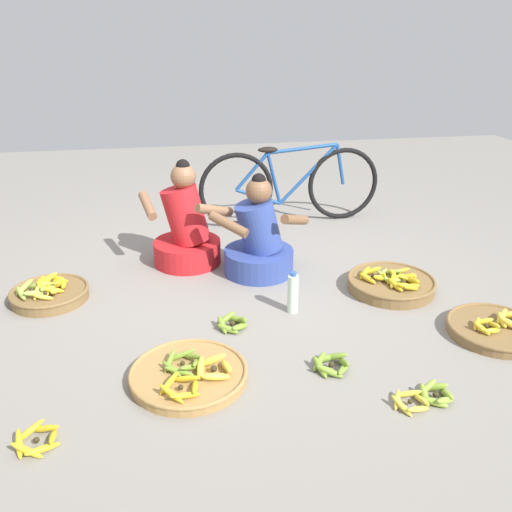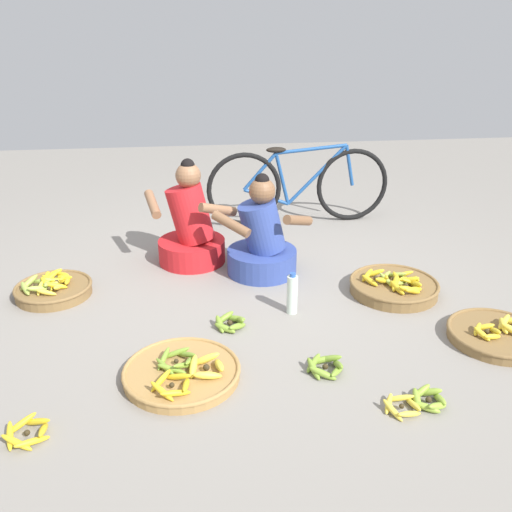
{
  "view_description": "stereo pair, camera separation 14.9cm",
  "coord_description": "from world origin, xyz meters",
  "px_view_note": "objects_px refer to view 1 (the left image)",
  "views": [
    {
      "loc": [
        -0.55,
        -3.37,
        1.73
      ],
      "look_at": [
        0.0,
        -0.2,
        0.35
      ],
      "focal_mm": 38.03,
      "sensor_mm": 36.0,
      "label": 1
    },
    {
      "loc": [
        -0.41,
        -3.39,
        1.73
      ],
      "look_at": [
        0.0,
        -0.2,
        0.35
      ],
      "focal_mm": 38.03,
      "sensor_mm": 36.0,
      "label": 2
    }
  ],
  "objects_px": {
    "banana_basket_near_vendor": "(189,374)",
    "loose_bananas_mid_right": "(36,440)",
    "bicycle_leaning": "(290,185)",
    "loose_bananas_front_left": "(233,323)",
    "loose_bananas_front_right": "(426,397)",
    "water_bottle": "(293,293)",
    "banana_basket_near_bicycle": "(49,293)",
    "vendor_woman_front": "(259,242)",
    "loose_bananas_back_center": "(331,364)",
    "vendor_woman_behind": "(186,231)",
    "banana_basket_back_right": "(391,283)",
    "banana_basket_back_left": "(496,328)"
  },
  "relations": [
    {
      "from": "banana_basket_near_bicycle",
      "to": "loose_bananas_front_right",
      "type": "xyz_separation_m",
      "value": [
        2.03,
        -1.45,
        -0.02
      ]
    },
    {
      "from": "bicycle_leaning",
      "to": "banana_basket_back_right",
      "type": "xyz_separation_m",
      "value": [
        0.38,
        -1.52,
        -0.3
      ]
    },
    {
      "from": "loose_bananas_mid_right",
      "to": "water_bottle",
      "type": "relative_size",
      "value": 0.82
    },
    {
      "from": "bicycle_leaning",
      "to": "banana_basket_near_bicycle",
      "type": "xyz_separation_m",
      "value": [
        -1.97,
        -1.26,
        -0.31
      ]
    },
    {
      "from": "banana_basket_near_vendor",
      "to": "banana_basket_near_bicycle",
      "type": "height_order",
      "value": "banana_basket_near_bicycle"
    },
    {
      "from": "bicycle_leaning",
      "to": "banana_basket_near_vendor",
      "type": "distance_m",
      "value": 2.59
    },
    {
      "from": "vendor_woman_behind",
      "to": "banana_basket_near_bicycle",
      "type": "distance_m",
      "value": 1.09
    },
    {
      "from": "loose_bananas_front_left",
      "to": "banana_basket_back_right",
      "type": "bearing_deg",
      "value": 15.16
    },
    {
      "from": "bicycle_leaning",
      "to": "banana_basket_back_left",
      "type": "bearing_deg",
      "value": -70.71
    },
    {
      "from": "loose_bananas_back_center",
      "to": "banana_basket_back_right",
      "type": "bearing_deg",
      "value": 50.21
    },
    {
      "from": "loose_bananas_mid_right",
      "to": "bicycle_leaning",
      "type": "bearing_deg",
      "value": 56.44
    },
    {
      "from": "loose_bananas_front_right",
      "to": "water_bottle",
      "type": "distance_m",
      "value": 1.1
    },
    {
      "from": "bicycle_leaning",
      "to": "loose_bananas_front_left",
      "type": "distance_m",
      "value": 2.02
    },
    {
      "from": "vendor_woman_front",
      "to": "loose_bananas_front_left",
      "type": "bearing_deg",
      "value": -111.36
    },
    {
      "from": "loose_bananas_front_left",
      "to": "loose_bananas_front_right",
      "type": "bearing_deg",
      "value": -45.71
    },
    {
      "from": "banana_basket_near_vendor",
      "to": "banana_basket_back_left",
      "type": "relative_size",
      "value": 1.1
    },
    {
      "from": "banana_basket_near_vendor",
      "to": "loose_bananas_front_left",
      "type": "xyz_separation_m",
      "value": [
        0.3,
        0.49,
        -0.01
      ]
    },
    {
      "from": "vendor_woman_behind",
      "to": "banana_basket_near_vendor",
      "type": "distance_m",
      "value": 1.56
    },
    {
      "from": "water_bottle",
      "to": "banana_basket_near_bicycle",
      "type": "bearing_deg",
      "value": 164.33
    },
    {
      "from": "loose_bananas_mid_right",
      "to": "loose_bananas_front_left",
      "type": "distance_m",
      "value": 1.32
    },
    {
      "from": "vendor_woman_front",
      "to": "water_bottle",
      "type": "height_order",
      "value": "vendor_woman_front"
    },
    {
      "from": "banana_basket_near_bicycle",
      "to": "loose_bananas_back_center",
      "type": "xyz_separation_m",
      "value": [
        1.65,
        -1.1,
        -0.02
      ]
    },
    {
      "from": "vendor_woman_behind",
      "to": "loose_bananas_front_right",
      "type": "relative_size",
      "value": 2.42
    },
    {
      "from": "banana_basket_back_right",
      "to": "loose_bananas_front_right",
      "type": "height_order",
      "value": "banana_basket_back_right"
    },
    {
      "from": "vendor_woman_front",
      "to": "banana_basket_back_left",
      "type": "relative_size",
      "value": 1.34
    },
    {
      "from": "banana_basket_near_vendor",
      "to": "water_bottle",
      "type": "height_order",
      "value": "water_bottle"
    },
    {
      "from": "banana_basket_near_bicycle",
      "to": "banana_basket_back_left",
      "type": "relative_size",
      "value": 0.91
    },
    {
      "from": "vendor_woman_behind",
      "to": "loose_bananas_back_center",
      "type": "height_order",
      "value": "vendor_woman_behind"
    },
    {
      "from": "banana_basket_near_vendor",
      "to": "banana_basket_back_right",
      "type": "height_order",
      "value": "banana_basket_back_right"
    },
    {
      "from": "vendor_woman_behind",
      "to": "loose_bananas_mid_right",
      "type": "relative_size",
      "value": 3.55
    },
    {
      "from": "bicycle_leaning",
      "to": "loose_bananas_front_left",
      "type": "height_order",
      "value": "bicycle_leaning"
    },
    {
      "from": "vendor_woman_front",
      "to": "loose_bananas_mid_right",
      "type": "bearing_deg",
      "value": -128.54
    },
    {
      "from": "banana_basket_near_vendor",
      "to": "banana_basket_near_bicycle",
      "type": "relative_size",
      "value": 1.2
    },
    {
      "from": "bicycle_leaning",
      "to": "loose_bananas_mid_right",
      "type": "height_order",
      "value": "bicycle_leaning"
    },
    {
      "from": "loose_bananas_mid_right",
      "to": "water_bottle",
      "type": "height_order",
      "value": "water_bottle"
    },
    {
      "from": "banana_basket_near_vendor",
      "to": "loose_bananas_mid_right",
      "type": "bearing_deg",
      "value": -152.47
    },
    {
      "from": "vendor_woman_behind",
      "to": "loose_bananas_mid_right",
      "type": "xyz_separation_m",
      "value": [
        -0.78,
        -1.9,
        -0.24
      ]
    },
    {
      "from": "banana_basket_back_right",
      "to": "loose_bananas_back_center",
      "type": "xyz_separation_m",
      "value": [
        -0.7,
        -0.84,
        -0.02
      ]
    },
    {
      "from": "loose_bananas_back_center",
      "to": "loose_bananas_front_right",
      "type": "xyz_separation_m",
      "value": [
        0.38,
        -0.35,
        -0.0
      ]
    },
    {
      "from": "bicycle_leaning",
      "to": "loose_bananas_front_right",
      "type": "bearing_deg",
      "value": -88.68
    },
    {
      "from": "loose_bananas_mid_right",
      "to": "water_bottle",
      "type": "bearing_deg",
      "value": 35.13
    },
    {
      "from": "banana_basket_near_bicycle",
      "to": "banana_basket_back_left",
      "type": "height_order",
      "value": "banana_basket_near_bicycle"
    },
    {
      "from": "banana_basket_back_right",
      "to": "loose_bananas_back_center",
      "type": "bearing_deg",
      "value": -129.79
    },
    {
      "from": "loose_bananas_front_right",
      "to": "loose_bananas_front_left",
      "type": "relative_size",
      "value": 1.52
    },
    {
      "from": "banana_basket_near_vendor",
      "to": "bicycle_leaning",
      "type": "bearing_deg",
      "value": 64.99
    },
    {
      "from": "banana_basket_back_left",
      "to": "water_bottle",
      "type": "height_order",
      "value": "water_bottle"
    },
    {
      "from": "vendor_woman_behind",
      "to": "water_bottle",
      "type": "xyz_separation_m",
      "value": [
        0.63,
        -0.91,
        -0.13
      ]
    },
    {
      "from": "loose_bananas_mid_right",
      "to": "loose_bananas_front_left",
      "type": "height_order",
      "value": "loose_bananas_front_left"
    },
    {
      "from": "vendor_woman_front",
      "to": "loose_bananas_front_right",
      "type": "relative_size",
      "value": 2.24
    },
    {
      "from": "loose_bananas_back_center",
      "to": "water_bottle",
      "type": "relative_size",
      "value": 0.84
    }
  ]
}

